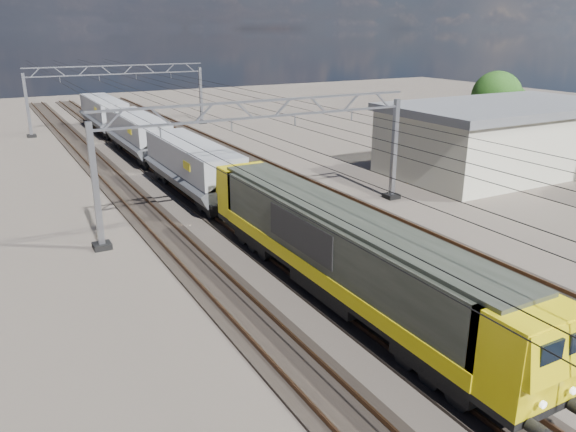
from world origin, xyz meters
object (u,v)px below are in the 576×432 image
catenary_gantry_mid (265,156)px  hopper_wagon_third (104,112)px  industrial_shed (502,137)px  hopper_wagon_lead (193,164)px  catenary_gantry_far (120,95)px  locomotive (340,249)px  tree_far (500,98)px  hopper_wagon_mid (138,132)px

catenary_gantry_mid → hopper_wagon_third: bearing=93.2°
catenary_gantry_mid → industrial_shed: (22.00, 2.00, -1.18)m
hopper_wagon_lead → hopper_wagon_third: 28.40m
catenary_gantry_far → locomotive: size_ratio=0.94×
hopper_wagon_lead → tree_far: size_ratio=1.83×
catenary_gantry_mid → hopper_wagon_lead: bearing=106.2°
hopper_wagon_third → tree_far: 41.22m
hopper_wagon_mid → hopper_wagon_third: same height
catenary_gantry_mid → industrial_shed: size_ratio=1.07×
catenary_gantry_far → tree_far: (30.32, -26.21, 0.60)m
hopper_wagon_lead → tree_far: (32.32, 2.92, 2.28)m
hopper_wagon_mid → tree_far: size_ratio=1.83×
hopper_wagon_lead → industrial_shed: 24.50m
catenary_gantry_mid → tree_far: catenary_gantry_mid is taller
locomotive → hopper_wagon_lead: bearing=90.0°
hopper_wagon_lead → hopper_wagon_mid: size_ratio=1.00×
catenary_gantry_far → hopper_wagon_mid: size_ratio=1.53×
industrial_shed → hopper_wagon_mid: bearing=141.5°
tree_far → catenary_gantry_far: bearing=139.2°
tree_far → hopper_wagon_mid: bearing=160.8°
hopper_wagon_lead → hopper_wagon_mid: 14.20m
catenary_gantry_far → tree_far: bearing=-40.8°
locomotive → hopper_wagon_third: (-0.00, 46.10, -0.09)m
catenary_gantry_mid → hopper_wagon_mid: catenary_gantry_mid is taller
catenary_gantry_far → hopper_wagon_third: size_ratio=1.53×
locomotive → hopper_wagon_mid: locomotive is taller
hopper_wagon_mid → industrial_shed: bearing=-38.5°
locomotive → hopper_wagon_third: bearing=90.0°
catenary_gantry_far → catenary_gantry_mid: bearing=-90.0°
locomotive → tree_far: (32.32, 20.61, 2.18)m
catenary_gantry_mid → tree_far: 31.86m
hopper_wagon_mid → hopper_wagon_third: bearing=90.0°
hopper_wagon_lead → catenary_gantry_mid: bearing=-73.8°
hopper_wagon_lead → hopper_wagon_third: size_ratio=1.00×
locomotive → catenary_gantry_far: bearing=87.6°
locomotive → hopper_wagon_lead: size_ratio=1.62×
locomotive → tree_far: size_ratio=2.98×
hopper_wagon_mid → industrial_shed: 30.66m
catenary_gantry_mid → hopper_wagon_third: 35.37m
tree_far → hopper_wagon_third: bearing=141.7°
hopper_wagon_lead → hopper_wagon_third: (0.00, 28.40, 0.00)m
industrial_shed → tree_far: size_ratio=2.63×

